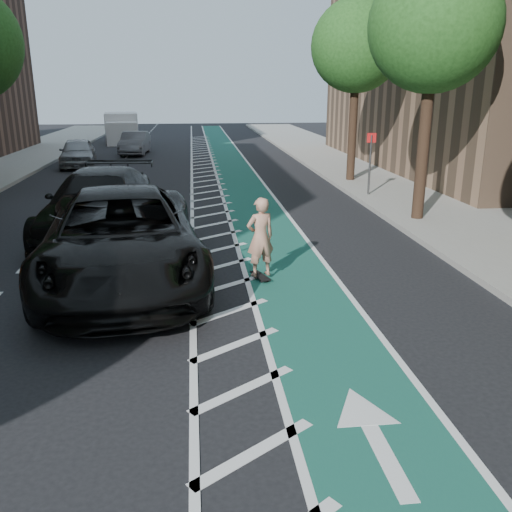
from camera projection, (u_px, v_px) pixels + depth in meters
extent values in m
plane|color=black|center=(144.00, 350.00, 8.82)|extent=(120.00, 120.00, 0.00)
cube|color=#164F45|center=(256.00, 212.00, 18.64)|extent=(2.00, 90.00, 0.01)
cube|color=silver|center=(213.00, 213.00, 18.47)|extent=(1.40, 90.00, 0.01)
cube|color=gray|center=(437.00, 206.00, 19.32)|extent=(5.00, 90.00, 0.15)
cube|color=gray|center=(370.00, 207.00, 19.05)|extent=(0.12, 90.00, 0.16)
cylinder|color=#382619|center=(422.00, 152.00, 16.62)|extent=(0.36, 0.36, 4.40)
sphere|color=#1D4617|center=(433.00, 26.00, 15.56)|extent=(4.20, 4.20, 4.20)
cylinder|color=#382619|center=(350.00, 132.00, 24.21)|extent=(0.36, 0.36, 4.40)
sphere|color=#1D4617|center=(354.00, 46.00, 23.15)|extent=(4.20, 4.20, 4.20)
cylinder|color=#4C4C4C|center=(370.00, 167.00, 20.68)|extent=(0.08, 0.08, 2.40)
cube|color=red|center=(372.00, 138.00, 20.35)|extent=(0.35, 0.02, 0.35)
cube|color=black|center=(260.00, 276.00, 12.07)|extent=(0.40, 0.73, 0.03)
cylinder|color=black|center=(253.00, 275.00, 12.26)|extent=(0.04, 0.06, 0.05)
cylinder|color=black|center=(259.00, 275.00, 12.32)|extent=(0.04, 0.06, 0.05)
cylinder|color=black|center=(262.00, 282.00, 11.85)|extent=(0.04, 0.06, 0.05)
cylinder|color=black|center=(268.00, 281.00, 11.91)|extent=(0.04, 0.06, 0.05)
imported|color=tan|center=(260.00, 237.00, 11.80)|extent=(0.74, 0.60, 1.76)
imported|color=black|center=(122.00, 237.00, 11.71)|extent=(4.05, 7.46, 1.99)
imported|color=black|center=(100.00, 204.00, 15.47)|extent=(3.11, 6.56, 1.85)
imported|color=gray|center=(78.00, 152.00, 29.36)|extent=(2.31, 4.61, 1.51)
imported|color=#5F5E63|center=(135.00, 143.00, 34.79)|extent=(1.77, 4.41, 1.43)
cube|color=white|center=(122.00, 127.00, 42.85)|extent=(2.88, 3.86, 2.24)
cube|color=white|center=(122.00, 134.00, 40.43)|extent=(2.44, 2.05, 1.68)
cylinder|color=black|center=(108.00, 141.00, 39.92)|extent=(0.37, 0.81, 0.79)
cylinder|color=black|center=(136.00, 140.00, 40.37)|extent=(0.37, 0.81, 0.79)
cylinder|color=black|center=(109.00, 136.00, 43.67)|extent=(0.37, 0.81, 0.79)
cylinder|color=black|center=(135.00, 136.00, 44.12)|extent=(0.37, 0.81, 0.79)
cylinder|color=#F1530C|center=(104.00, 206.00, 17.48)|extent=(0.52, 0.52, 0.89)
cylinder|color=silver|center=(104.00, 210.00, 17.53)|extent=(0.53, 0.53, 0.12)
cylinder|color=silver|center=(103.00, 202.00, 17.44)|extent=(0.53, 0.53, 0.12)
cylinder|color=black|center=(105.00, 219.00, 17.61)|extent=(0.65, 0.65, 0.04)
cylinder|color=orange|center=(94.00, 178.00, 23.14)|extent=(0.46, 0.46, 0.80)
cylinder|color=silver|center=(95.00, 181.00, 23.18)|extent=(0.47, 0.47, 0.11)
cylinder|color=silver|center=(94.00, 176.00, 23.11)|extent=(0.47, 0.47, 0.11)
cylinder|color=black|center=(95.00, 187.00, 23.26)|extent=(0.59, 0.59, 0.04)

